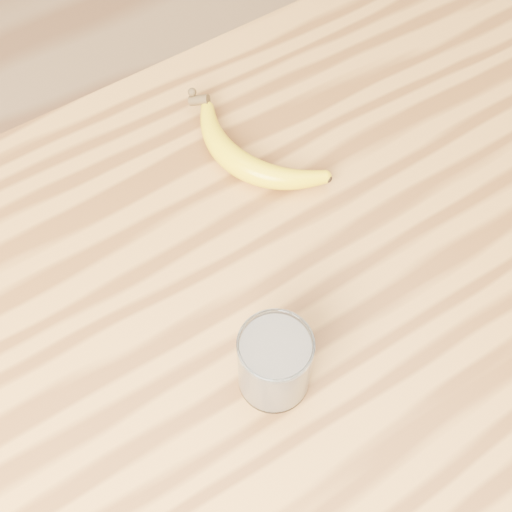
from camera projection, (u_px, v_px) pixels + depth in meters
table at (344, 275)px, 1.04m from camera, size 1.20×0.80×0.90m
smoothie_glass at (275, 363)px, 0.78m from camera, size 0.08×0.08×0.10m
banana at (241, 165)px, 0.96m from camera, size 0.21×0.32×0.04m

